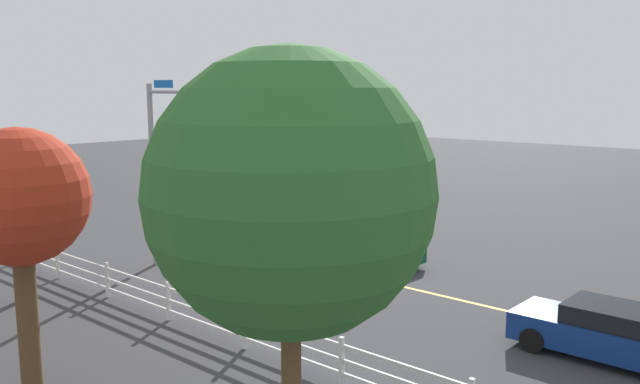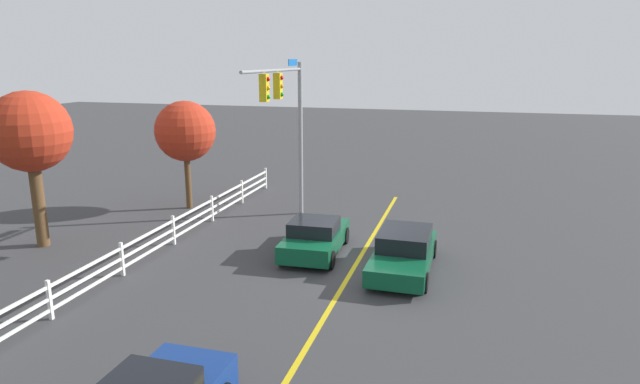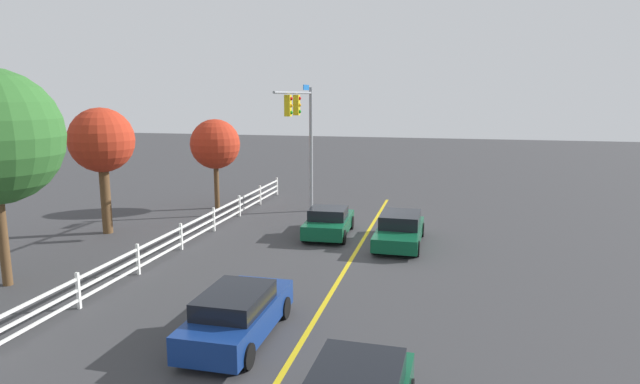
% 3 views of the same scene
% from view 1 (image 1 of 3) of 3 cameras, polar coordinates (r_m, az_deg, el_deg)
% --- Properties ---
extents(ground_plane, '(120.00, 120.00, 0.00)m').
position_cam_1_polar(ground_plane, '(24.63, 1.24, -6.80)').
color(ground_plane, '#38383A').
extents(lane_center_stripe, '(28.00, 0.16, 0.01)m').
position_cam_1_polar(lane_center_stripe, '(22.39, 9.21, -8.54)').
color(lane_center_stripe, gold).
rests_on(lane_center_stripe, ground_plane).
extents(signal_assembly, '(6.45, 0.38, 6.98)m').
position_cam_1_polar(signal_assembly, '(24.02, -11.92, 4.44)').
color(signal_assembly, gray).
rests_on(signal_assembly, ground_plane).
extents(car_0, '(4.07, 2.09, 1.34)m').
position_cam_1_polar(car_0, '(23.73, -2.73, -5.83)').
color(car_0, '#0C4C2D').
rests_on(car_0, ground_plane).
extents(car_1, '(4.46, 1.85, 1.40)m').
position_cam_1_polar(car_1, '(18.22, 23.56, -11.03)').
color(car_1, navy).
rests_on(car_1, ground_plane).
extents(car_3, '(4.69, 1.97, 1.36)m').
position_cam_1_polar(car_3, '(25.73, 3.57, -4.62)').
color(car_3, '#0C4C2D').
rests_on(car_3, ground_plane).
extents(white_rail_fence, '(26.10, 0.10, 1.15)m').
position_cam_1_polar(white_rail_fence, '(17.50, -6.56, -11.46)').
color(white_rail_fence, white).
rests_on(white_rail_fence, ground_plane).
extents(tree_0, '(2.82, 2.82, 5.12)m').
position_cam_1_polar(tree_0, '(22.46, -25.02, 0.44)').
color(tree_0, brown).
rests_on(tree_0, ground_plane).
extents(tree_1, '(4.50, 4.50, 7.35)m').
position_cam_1_polar(tree_1, '(10.11, -2.60, -0.16)').
color(tree_1, brown).
rests_on(tree_1, ground_plane).
extents(tree_2, '(2.98, 2.98, 5.89)m').
position_cam_1_polar(tree_2, '(15.46, -24.53, -0.62)').
color(tree_2, brown).
rests_on(tree_2, ground_plane).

